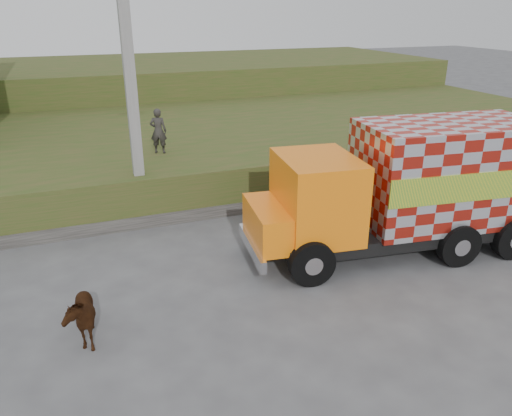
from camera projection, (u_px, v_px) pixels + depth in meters
name	position (u px, v px, depth m)	size (l,w,h in m)	color
ground	(218.00, 287.00, 11.72)	(120.00, 120.00, 0.00)	#474749
embankment	(145.00, 150.00, 20.08)	(40.00, 12.00, 1.50)	#2E4918
embankment_far	(111.00, 89.00, 30.18)	(40.00, 12.00, 3.00)	#2E4918
retaining_strip	(111.00, 224.00, 14.61)	(16.00, 0.50, 0.40)	#595651
utility_pole	(131.00, 86.00, 13.83)	(1.20, 0.30, 8.00)	gray
cargo_truck	(410.00, 188.00, 12.96)	(7.90, 3.45, 3.42)	black
cow	(79.00, 315.00, 9.67)	(0.63, 1.37, 1.16)	black
pedestrian	(158.00, 131.00, 16.69)	(0.55, 0.36, 1.51)	#2C2A27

